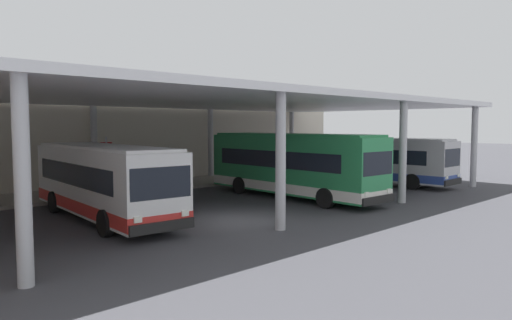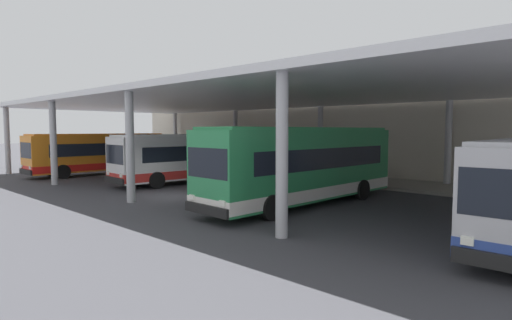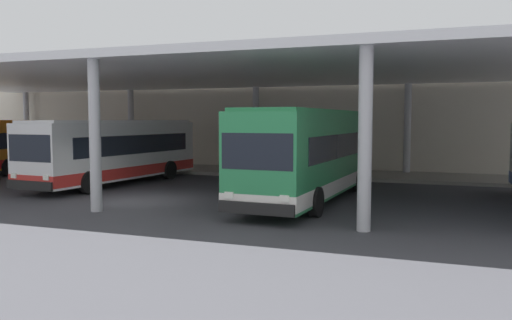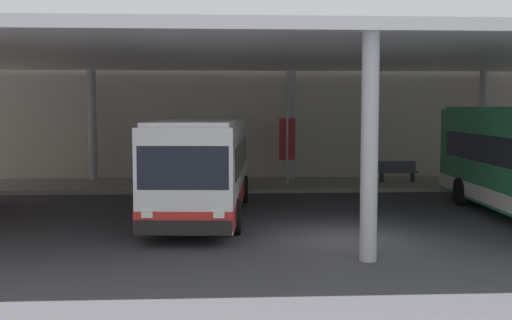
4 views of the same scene
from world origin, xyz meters
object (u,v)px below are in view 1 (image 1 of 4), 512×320
Objects in this scene: bus_far_bay at (377,160)px; bench_waiting at (172,176)px; bus_middle_bay at (292,165)px; banner_sign at (107,161)px; bus_second_bay at (103,181)px.

bus_far_bay reaches higher than bench_waiting.
banner_sign is at bearing 129.47° from bus_middle_bay.
banner_sign is (-6.84, 8.31, 0.14)m from bus_middle_bay.
bus_second_bay is 1.01× the size of bus_far_bay.
banner_sign is (3.49, 6.76, 0.32)m from bus_second_bay.
bus_second_bay is 10.45m from bus_middle_bay.
bus_far_bay is 17.85m from banner_sign.
bus_middle_bay is 9.43m from bench_waiting.
banner_sign is (-15.89, 8.11, 0.32)m from bus_far_bay.
bus_middle_bay is at bearing -79.18° from bench_waiting.
bus_far_bay is at bearing -27.04° from banner_sign.
bus_second_bay is 11.52m from bench_waiting.
bench_waiting is (-1.76, 9.19, -1.18)m from bus_middle_bay.
bus_second_bay is at bearing 171.46° from bus_middle_bay.
bus_middle_bay reaches higher than banner_sign.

